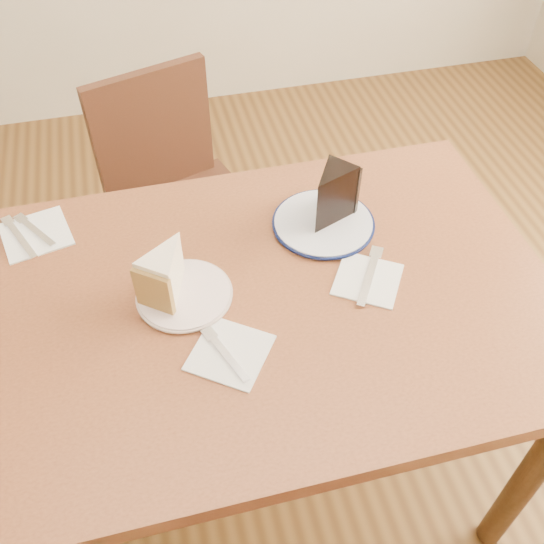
% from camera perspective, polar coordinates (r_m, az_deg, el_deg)
% --- Properties ---
extents(ground, '(4.00, 4.00, 0.00)m').
position_cam_1_polar(ground, '(1.84, -0.88, -17.60)').
color(ground, '#472D13').
rests_on(ground, ground).
extents(table, '(1.20, 0.80, 0.75)m').
position_cam_1_polar(table, '(1.29, -1.21, -5.11)').
color(table, '#5A2D18').
rests_on(table, ground).
extents(chair_far, '(0.53, 0.53, 0.85)m').
position_cam_1_polar(chair_far, '(1.84, -8.64, 6.11)').
color(chair_far, black).
rests_on(chair_far, ground).
extents(plate_cream, '(0.18, 0.18, 0.01)m').
position_cam_1_polar(plate_cream, '(1.22, -8.24, -2.14)').
color(plate_cream, silver).
rests_on(plate_cream, table).
extents(plate_navy, '(0.22, 0.22, 0.01)m').
position_cam_1_polar(plate_navy, '(1.35, 4.85, 4.60)').
color(plate_navy, white).
rests_on(plate_navy, table).
extents(carrot_cake, '(0.13, 0.13, 0.09)m').
position_cam_1_polar(carrot_cake, '(1.19, -9.67, 0.09)').
color(carrot_cake, '#FAEECE').
rests_on(carrot_cake, plate_cream).
extents(chocolate_cake, '(0.13, 0.13, 0.12)m').
position_cam_1_polar(chocolate_cake, '(1.32, 5.42, 6.81)').
color(chocolate_cake, black).
rests_on(chocolate_cake, plate_navy).
extents(napkin_cream, '(0.18, 0.18, 0.00)m').
position_cam_1_polar(napkin_cream, '(1.12, -3.97, -7.58)').
color(napkin_cream, white).
rests_on(napkin_cream, table).
extents(napkin_navy, '(0.18, 0.18, 0.00)m').
position_cam_1_polar(napkin_navy, '(1.25, 8.99, -0.70)').
color(napkin_navy, white).
rests_on(napkin_navy, table).
extents(napkin_spare, '(0.17, 0.17, 0.00)m').
position_cam_1_polar(napkin_spare, '(1.43, -21.33, 3.34)').
color(napkin_spare, white).
rests_on(napkin_spare, table).
extents(fork_cream, '(0.06, 0.14, 0.00)m').
position_cam_1_polar(fork_cream, '(1.12, -4.36, -7.74)').
color(fork_cream, silver).
rests_on(fork_cream, napkin_cream).
extents(knife_navy, '(0.10, 0.15, 0.00)m').
position_cam_1_polar(knife_navy, '(1.25, 9.15, -0.35)').
color(knife_navy, silver).
rests_on(knife_navy, napkin_navy).
extents(fork_spare, '(0.09, 0.12, 0.00)m').
position_cam_1_polar(fork_spare, '(1.43, -21.40, 3.68)').
color(fork_spare, silver).
rests_on(fork_spare, napkin_spare).
extents(knife_spare, '(0.08, 0.15, 0.00)m').
position_cam_1_polar(knife_spare, '(1.43, -22.66, 3.05)').
color(knife_spare, silver).
rests_on(knife_spare, napkin_spare).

